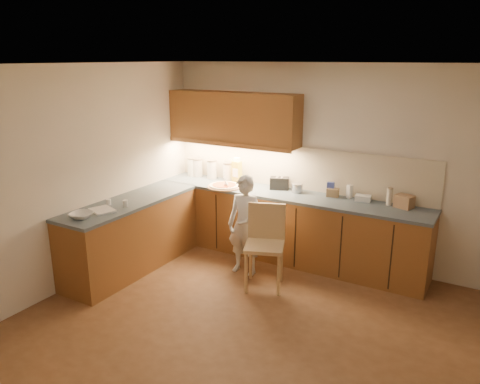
{
  "coord_description": "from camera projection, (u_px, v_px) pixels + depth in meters",
  "views": [
    {
      "loc": [
        2.09,
        -3.76,
        2.67
      ],
      "look_at": [
        -0.8,
        1.2,
        1.0
      ],
      "focal_mm": 35.0,
      "sensor_mm": 36.0,
      "label": 1
    }
  ],
  "objects": [
    {
      "name": "l_counter",
      "position": [
        234.0,
        229.0,
        6.23
      ],
      "size": [
        3.77,
        2.62,
        0.92
      ],
      "color": "brown",
      "rests_on": "ground"
    },
    {
      "name": "child",
      "position": [
        245.0,
        225.0,
        5.85
      ],
      "size": [
        0.48,
        0.33,
        1.27
      ],
      "primitive_type": "imported",
      "rotation": [
        0.0,
        0.0,
        0.05
      ],
      "color": "silver",
      "rests_on": "ground"
    },
    {
      "name": "blue_box",
      "position": [
        331.0,
        189.0,
        6.07
      ],
      "size": [
        0.1,
        0.08,
        0.18
      ],
      "primitive_type": "cube",
      "rotation": [
        0.0,
        0.0,
        0.15
      ],
      "color": "#34439C",
      "rests_on": "l_counter"
    },
    {
      "name": "spice_jar_b",
      "position": [
        125.0,
        203.0,
        5.64
      ],
      "size": [
        0.08,
        0.08,
        0.08
      ],
      "primitive_type": "cylinder",
      "rotation": [
        0.0,
        0.0,
        -0.31
      ],
      "color": "silver",
      "rests_on": "l_counter"
    },
    {
      "name": "mixing_bowl",
      "position": [
        82.0,
        215.0,
        5.25
      ],
      "size": [
        0.32,
        0.32,
        0.06
      ],
      "primitive_type": "imported",
      "rotation": [
        0.0,
        0.0,
        0.27
      ],
      "color": "white",
      "rests_on": "l_counter"
    },
    {
      "name": "pizza_on_board",
      "position": [
        224.0,
        186.0,
        6.48
      ],
      "size": [
        0.47,
        0.47,
        0.19
      ],
      "rotation": [
        0.0,
        0.0,
        -0.06
      ],
      "color": "tan",
      "rests_on": "l_counter"
    },
    {
      "name": "flat_pack",
      "position": [
        363.0,
        198.0,
        5.87
      ],
      "size": [
        0.2,
        0.15,
        0.08
      ],
      "primitive_type": "cube",
      "rotation": [
        0.0,
        0.0,
        0.13
      ],
      "color": "white",
      "rests_on": "l_counter"
    },
    {
      "name": "tall_jar",
      "position": [
        389.0,
        196.0,
        5.68
      ],
      "size": [
        0.07,
        0.07,
        0.22
      ],
      "rotation": [
        0.0,
        0.0,
        -0.11
      ],
      "color": "silver",
      "rests_on": "l_counter"
    },
    {
      "name": "backsplash",
      "position": [
        296.0,
        168.0,
        6.37
      ],
      "size": [
        3.75,
        0.02,
        0.58
      ],
      "primitive_type": "cube",
      "color": "beige",
      "rests_on": "l_counter"
    },
    {
      "name": "spice_jar_a",
      "position": [
        109.0,
        202.0,
        5.71
      ],
      "size": [
        0.07,
        0.07,
        0.08
      ],
      "primitive_type": "cylinder",
      "rotation": [
        0.0,
        0.0,
        -0.35
      ],
      "color": "silver",
      "rests_on": "l_counter"
    },
    {
      "name": "canister_b",
      "position": [
        198.0,
        167.0,
        7.06
      ],
      "size": [
        0.16,
        0.16,
        0.28
      ],
      "rotation": [
        0.0,
        0.0,
        -0.38
      ],
      "color": "beige",
      "rests_on": "l_counter"
    },
    {
      "name": "oil_jug",
      "position": [
        237.0,
        171.0,
        6.68
      ],
      "size": [
        0.14,
        0.11,
        0.37
      ],
      "rotation": [
        0.0,
        0.0,
        -0.18
      ],
      "color": "gold",
      "rests_on": "l_counter"
    },
    {
      "name": "room",
      "position": [
        249.0,
        166.0,
        4.41
      ],
      "size": [
        4.54,
        4.5,
        2.62
      ],
      "color": "brown",
      "rests_on": "ground"
    },
    {
      "name": "upper_cabinets",
      "position": [
        233.0,
        118.0,
        6.49
      ],
      "size": [
        1.95,
        0.36,
        0.73
      ],
      "color": "brown",
      "rests_on": "ground"
    },
    {
      "name": "canister_d",
      "position": [
        228.0,
        171.0,
        6.83
      ],
      "size": [
        0.17,
        0.17,
        0.27
      ],
      "rotation": [
        0.0,
        0.0,
        0.3
      ],
      "color": "silver",
      "rests_on": "l_counter"
    },
    {
      "name": "white_bottle",
      "position": [
        349.0,
        192.0,
        5.97
      ],
      "size": [
        0.08,
        0.08,
        0.17
      ],
      "primitive_type": "cube",
      "rotation": [
        0.0,
        0.0,
        -0.41
      ],
      "color": "silver",
      "rests_on": "l_counter"
    },
    {
      "name": "card_box_b",
      "position": [
        404.0,
        201.0,
        5.6
      ],
      "size": [
        0.24,
        0.21,
        0.16
      ],
      "primitive_type": "cube",
      "rotation": [
        0.0,
        0.0,
        -0.33
      ],
      "color": "#9A7553",
      "rests_on": "l_counter"
    },
    {
      "name": "card_box_a",
      "position": [
        333.0,
        192.0,
        6.05
      ],
      "size": [
        0.17,
        0.13,
        0.11
      ],
      "primitive_type": "cube",
      "rotation": [
        0.0,
        0.0,
        0.15
      ],
      "color": "#997A52",
      "rests_on": "l_counter"
    },
    {
      "name": "canister_c",
      "position": [
        212.0,
        169.0,
        6.92
      ],
      "size": [
        0.15,
        0.15,
        0.28
      ],
      "rotation": [
        0.0,
        0.0,
        -0.16
      ],
      "color": "silver",
      "rests_on": "l_counter"
    },
    {
      "name": "canister_a",
      "position": [
        192.0,
        167.0,
        7.08
      ],
      "size": [
        0.14,
        0.14,
        0.28
      ],
      "rotation": [
        0.0,
        0.0,
        0.15
      ],
      "color": "silver",
      "rests_on": "l_counter"
    },
    {
      "name": "steel_pot",
      "position": [
        297.0,
        188.0,
        6.24
      ],
      "size": [
        0.16,
        0.16,
        0.12
      ],
      "color": "#A9A8AD",
      "rests_on": "l_counter"
    },
    {
      "name": "toaster",
      "position": [
        279.0,
        183.0,
        6.39
      ],
      "size": [
        0.29,
        0.23,
        0.17
      ],
      "rotation": [
        0.0,
        0.0,
        0.37
      ],
      "color": "black",
      "rests_on": "l_counter"
    },
    {
      "name": "dough_cloth",
      "position": [
        102.0,
        210.0,
        5.49
      ],
      "size": [
        0.35,
        0.31,
        0.02
      ],
      "primitive_type": "cube",
      "rotation": [
        0.0,
        0.0,
        -0.34
      ],
      "color": "silver",
      "rests_on": "l_counter"
    },
    {
      "name": "wooden_chair",
      "position": [
        265.0,
        240.0,
        5.55
      ],
      "size": [
        0.57,
        0.57,
        0.99
      ],
      "rotation": [
        0.0,
        0.0,
        0.36
      ],
      "color": "tan",
      "rests_on": "ground"
    }
  ]
}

